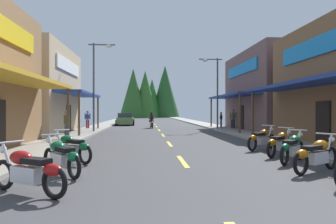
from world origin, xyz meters
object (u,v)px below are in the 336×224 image
motorcycle_parked_right_3 (280,143)px  motorcycle_parked_right_4 (262,138)px  motorcycle_parked_left_2 (71,147)px  rider_cruising_lead (151,121)px  pedestrian_browsing (67,123)px  streetlamp_left (97,75)px  pedestrian_waiting (221,119)px  motorcycle_parked_right_1 (316,154)px  motorcycle_parked_left_0 (29,170)px  motorcycle_parked_left_1 (61,156)px  streetlamp_right (214,83)px  motorcycle_parked_right_2 (292,147)px  parked_car_curbside (125,119)px  pedestrian_strolling (233,118)px  pedestrian_by_shop (88,119)px

motorcycle_parked_right_3 → motorcycle_parked_right_4: size_ratio=0.94×
motorcycle_parked_left_2 → rider_cruising_lead: 19.31m
pedestrian_browsing → rider_cruising_lead: bearing=-154.4°
streetlamp_left → pedestrian_waiting: streetlamp_left is taller
motorcycle_parked_right_1 → pedestrian_browsing: (-8.91, 9.48, 0.48)m
motorcycle_parked_left_0 → motorcycle_parked_left_1: same height
streetlamp_right → motorcycle_parked_left_0: streetlamp_right is taller
streetlamp_left → motorcycle_parked_right_3: streetlamp_left is taller
streetlamp_left → motorcycle_parked_right_2: 16.62m
motorcycle_parked_right_2 → motorcycle_parked_left_1: 6.99m
motorcycle_parked_left_2 → pedestrian_browsing: (-1.94, 7.28, 0.48)m
motorcycle_parked_left_0 → motorcycle_parked_left_1: 1.84m
motorcycle_parked_left_0 → motorcycle_parked_left_2: same height
motorcycle_parked_right_1 → parked_car_curbside: size_ratio=0.44×
motorcycle_parked_right_2 → pedestrian_browsing: (-9.02, 7.92, 0.48)m
pedestrian_strolling → motorcycle_parked_left_2: bearing=161.6°
motorcycle_parked_left_0 → pedestrian_by_shop: bearing=-50.5°
motorcycle_parked_right_3 → pedestrian_by_shop: bearing=78.7°
motorcycle_parked_right_4 → pedestrian_waiting: 15.44m
streetlamp_left → pedestrian_strolling: bearing=15.3°
pedestrian_waiting → motorcycle_parked_right_3: bearing=-75.8°
motorcycle_parked_right_4 → rider_cruising_lead: rider_cruising_lead is taller
streetlamp_left → motorcycle_parked_right_3: size_ratio=4.07×
pedestrian_strolling → motorcycle_parked_right_4: bearing=-178.2°
motorcycle_parked_right_1 → pedestrian_waiting: (2.48, 20.03, 0.40)m
pedestrian_waiting → motorcycle_parked_left_0: bearing=-92.1°
pedestrian_browsing → parked_car_curbside: size_ratio=0.38×
motorcycle_parked_right_2 → pedestrian_waiting: bearing=36.9°
motorcycle_parked_right_3 → motorcycle_parked_right_2: bearing=-141.7°
motorcycle_parked_right_4 → pedestrian_browsing: pedestrian_browsing is taller
motorcycle_parked_left_1 → parked_car_curbside: size_ratio=0.40×
streetlamp_left → pedestrian_strolling: (11.30, 3.10, -3.29)m
rider_cruising_lead → pedestrian_strolling: pedestrian_strolling is taller
rider_cruising_lead → pedestrian_by_shop: (-5.68, -1.61, 0.31)m
parked_car_curbside → pedestrian_by_shop: bearing=159.4°
motorcycle_parked_right_1 → pedestrian_browsing: pedestrian_browsing is taller
motorcycle_parked_right_4 → pedestrian_browsing: 10.42m
motorcycle_parked_right_2 → motorcycle_parked_left_1: same height
motorcycle_parked_right_3 → pedestrian_strolling: pedestrian_strolling is taller
motorcycle_parked_left_0 → pedestrian_by_shop: size_ratio=1.12×
pedestrian_by_shop → parked_car_curbside: size_ratio=0.38×
pedestrian_waiting → motorcycle_parked_right_1: bearing=-75.7°
motorcycle_parked_right_1 → pedestrian_waiting: size_ratio=1.23×
pedestrian_strolling → streetlamp_left: bearing=118.7°
motorcycle_parked_left_2 → rider_cruising_lead: size_ratio=0.77×
streetlamp_right → pedestrian_strolling: (1.78, 0.41, -3.00)m
motorcycle_parked_left_2 → rider_cruising_lead: bearing=-56.9°
motorcycle_parked_left_2 → parked_car_curbside: parked_car_curbside is taller
rider_cruising_lead → motorcycle_parked_right_1: bearing=-173.8°
streetlamp_right → pedestrian_browsing: 13.82m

